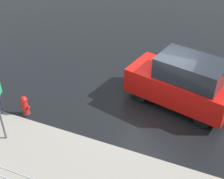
# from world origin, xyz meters

# --- Properties ---
(ground_plane) EXTENTS (60.00, 60.00, 0.00)m
(ground_plane) POSITION_xyz_m (0.00, 0.00, 0.00)
(ground_plane) COLOR black
(moving_hatchback) EXTENTS (4.18, 2.51, 2.06)m
(moving_hatchback) POSITION_xyz_m (-0.94, -0.47, 1.03)
(moving_hatchback) COLOR red
(moving_hatchback) RESTS_ON ground
(fire_hydrant) EXTENTS (0.42, 0.31, 0.80)m
(fire_hydrant) POSITION_xyz_m (4.19, 2.33, 0.40)
(fire_hydrant) COLOR red
(fire_hydrant) RESTS_ON ground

